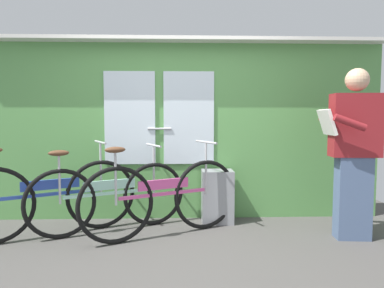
# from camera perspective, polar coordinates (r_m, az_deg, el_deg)

# --- Properties ---
(ground_plane) EXTENTS (5.95, 4.04, 0.04)m
(ground_plane) POSITION_cam_1_polar(r_m,az_deg,el_deg) (3.21, -2.80, -18.52)
(ground_plane) COLOR #474442
(train_door_wall) EXTENTS (4.95, 0.28, 2.14)m
(train_door_wall) POSITION_cam_1_polar(r_m,az_deg,el_deg) (4.17, -2.71, 2.96)
(train_door_wall) COLOR #56934C
(train_door_wall) RESTS_ON ground_plane
(bicycle_near_door) EXTENTS (1.62, 0.86, 0.97)m
(bicycle_near_door) POSITION_cam_1_polar(r_m,az_deg,el_deg) (3.88, -22.39, -8.22)
(bicycle_near_door) COLOR black
(bicycle_near_door) RESTS_ON ground_plane
(bicycle_leaning_behind) EXTENTS (1.58, 0.79, 0.93)m
(bicycle_leaning_behind) POSITION_cam_1_polar(r_m,az_deg,el_deg) (3.84, -13.54, -8.45)
(bicycle_leaning_behind) COLOR black
(bicycle_leaning_behind) RESTS_ON ground_plane
(bicycle_by_pole) EXTENTS (1.61, 0.82, 0.97)m
(bicycle_by_pole) POSITION_cam_1_polar(r_m,az_deg,el_deg) (3.61, -4.79, -8.81)
(bicycle_by_pole) COLOR black
(bicycle_by_pole) RESTS_ON ground_plane
(passenger_reading_newspaper) EXTENTS (0.59, 0.52, 1.71)m
(passenger_reading_newspaper) POSITION_cam_1_polar(r_m,az_deg,el_deg) (3.80, 25.16, -0.90)
(passenger_reading_newspaper) COLOR slate
(passenger_reading_newspaper) RESTS_ON ground_plane
(trash_bin_by_wall) EXTENTS (0.36, 0.28, 0.61)m
(trash_bin_by_wall) POSITION_cam_1_polar(r_m,az_deg,el_deg) (4.08, 4.20, -8.63)
(trash_bin_by_wall) COLOR gray
(trash_bin_by_wall) RESTS_ON ground_plane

